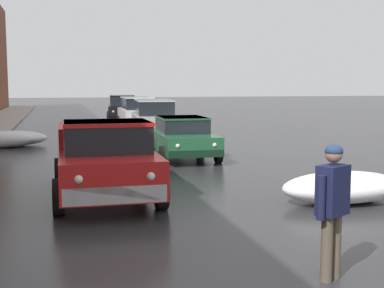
{
  "coord_description": "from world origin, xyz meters",
  "views": [
    {
      "loc": [
        -2.26,
        -5.22,
        2.51
      ],
      "look_at": [
        0.77,
        6.49,
        1.13
      ],
      "focal_mm": 48.58,
      "sensor_mm": 36.0,
      "label": 1
    }
  ],
  "objects": [
    {
      "name": "suv_black_queued_behind_truck",
      "position": [
        1.95,
        29.93,
        0.99
      ],
      "size": [
        2.35,
        4.47,
        1.82
      ],
      "color": "black",
      "rests_on": "ground"
    },
    {
      "name": "suv_silver_parked_kerbside_mid",
      "position": [
        2.08,
        18.72,
        0.99
      ],
      "size": [
        2.36,
        4.93,
        1.82
      ],
      "color": "#B7B7BC",
      "rests_on": "ground"
    },
    {
      "name": "sedan_green_parked_kerbside_close",
      "position": [
        1.85,
        11.95,
        0.75
      ],
      "size": [
        2.09,
        4.18,
        1.42
      ],
      "color": "#1E5633",
      "rests_on": "ground"
    },
    {
      "name": "snow_bank_along_right_kerb",
      "position": [
        -4.16,
        17.29,
        0.31
      ],
      "size": [
        2.77,
        1.34,
        0.62
      ],
      "color": "white",
      "rests_on": "ground"
    },
    {
      "name": "suv_white_parked_far_down_block",
      "position": [
        2.14,
        24.38,
        0.99
      ],
      "size": [
        2.06,
        4.32,
        1.82
      ],
      "color": "silver",
      "rests_on": "ground"
    },
    {
      "name": "pickup_truck_red_approaching_near_lane",
      "position": [
        -1.28,
        6.25,
        0.88
      ],
      "size": [
        2.27,
        4.91,
        1.76
      ],
      "color": "red",
      "rests_on": "ground"
    },
    {
      "name": "snow_bank_far_right_pile",
      "position": [
        3.58,
        20.96,
        0.27
      ],
      "size": [
        2.9,
        1.07,
        0.72
      ],
      "color": "white",
      "rests_on": "ground"
    },
    {
      "name": "snow_bank_near_corner_right",
      "position": [
        3.64,
        4.54,
        0.33
      ],
      "size": [
        2.77,
        1.4,
        0.67
      ],
      "color": "white",
      "rests_on": "ground"
    },
    {
      "name": "snow_bank_along_left_kerb",
      "position": [
        3.67,
        28.14,
        0.37
      ],
      "size": [
        2.94,
        1.32,
        0.76
      ],
      "color": "white",
      "rests_on": "ground"
    },
    {
      "name": "pedestrian_with_coffee",
      "position": [
        1.1,
        0.61,
        1.04
      ],
      "size": [
        0.61,
        0.51,
        1.76
      ],
      "color": "brown",
      "rests_on": "ground"
    }
  ]
}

